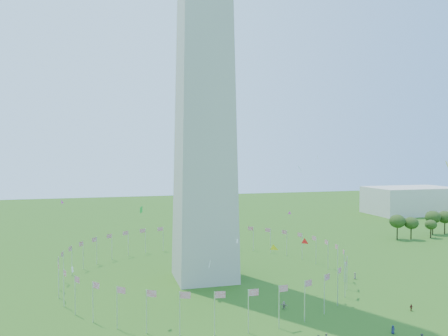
{
  "coord_description": "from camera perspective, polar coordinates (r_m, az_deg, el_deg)",
  "views": [
    {
      "loc": [
        -28.02,
        -73.08,
        36.74
      ],
      "look_at": [
        1.73,
        35.0,
        32.83
      ],
      "focal_mm": 35.0,
      "sensor_mm": 36.0,
      "label": 1
    }
  ],
  "objects": [
    {
      "name": "tree_line_east",
      "position": [
        215.54,
        26.35,
        -6.7
      ],
      "size": [
        53.61,
        15.72,
        10.46
      ],
      "color": "#33521B",
      "rests_on": "ground"
    },
    {
      "name": "gov_building_east_a",
      "position": [
        286.85,
        23.13,
        -3.91
      ],
      "size": [
        50.0,
        30.0,
        16.0
      ],
      "primitive_type": "cube",
      "color": "beige",
      "rests_on": "ground"
    },
    {
      "name": "flag_ring",
      "position": [
        130.28,
        -2.55,
        -12.33
      ],
      "size": [
        80.24,
        80.24,
        9.0
      ],
      "color": "silver",
      "rests_on": "ground"
    },
    {
      "name": "kites_aloft",
      "position": [
        107.02,
        6.88,
        -8.1
      ],
      "size": [
        98.03,
        70.87,
        31.65
      ],
      "color": "yellow",
      "rests_on": "ground"
    }
  ]
}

